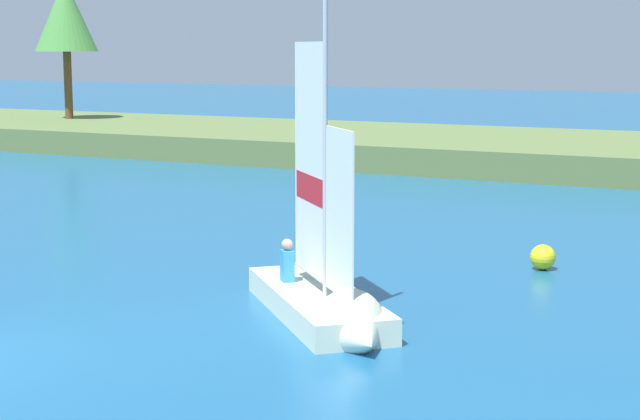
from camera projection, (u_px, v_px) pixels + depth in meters
name	position (u px, v px, depth m)	size (l,w,h in m)	color
shore_bank	(520.00, 151.00, 41.03)	(80.00, 11.58, 1.02)	#5B703D
shoreline_tree_left	(66.00, 16.00, 51.43)	(3.11, 3.11, 6.97)	brown
sailboat	(331.00, 303.00, 17.04)	(4.40, 4.47, 5.79)	silver
channel_buoy	(543.00, 257.00, 21.49)	(0.53, 0.53, 0.53)	yellow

